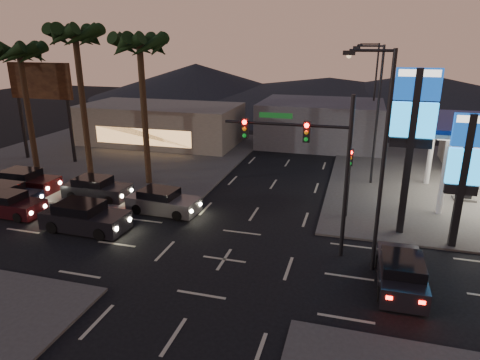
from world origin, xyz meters
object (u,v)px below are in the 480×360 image
(pylon_sign_tall, at_px, (413,120))
(car_lane_a_rear, at_px, (7,195))
(car_lane_a_front, at_px, (84,217))
(pylon_sign_short, at_px, (465,161))
(traffic_signal_mast, at_px, (311,152))
(suv_station, at_px, (401,273))
(car_lane_b_rear, at_px, (25,182))
(car_lane_b_mid, at_px, (97,189))
(car_lane_a_mid, at_px, (9,204))
(car_lane_b_front, at_px, (163,202))

(pylon_sign_tall, xyz_separation_m, car_lane_a_rear, (-24.41, -2.36, -5.73))
(car_lane_a_front, distance_m, car_lane_a_rear, 7.49)
(pylon_sign_short, xyz_separation_m, traffic_signal_mast, (-7.24, -2.51, 0.57))
(suv_station, bearing_deg, car_lane_b_rear, 166.81)
(pylon_sign_short, distance_m, car_lane_b_mid, 22.34)
(traffic_signal_mast, relative_size, car_lane_a_rear, 1.82)
(traffic_signal_mast, xyz_separation_m, car_lane_a_front, (-12.44, -0.82, -4.47))
(car_lane_a_front, bearing_deg, car_lane_b_mid, 116.35)
(pylon_sign_short, distance_m, car_lane_a_front, 20.35)
(pylon_sign_short, height_order, suv_station, pylon_sign_short)
(car_lane_a_mid, xyz_separation_m, car_lane_b_front, (8.94, 2.95, 0.03))
(car_lane_b_mid, xyz_separation_m, suv_station, (19.10, -5.96, -0.01))
(pylon_sign_tall, relative_size, car_lane_a_front, 1.79)
(pylon_sign_short, relative_size, car_lane_a_mid, 1.59)
(car_lane_a_rear, xyz_separation_m, car_lane_b_front, (10.34, 1.62, 0.03))
(pylon_sign_tall, bearing_deg, car_lane_a_rear, -174.48)
(car_lane_a_rear, bearing_deg, suv_station, -7.96)
(pylon_sign_short, bearing_deg, car_lane_a_rear, -177.10)
(car_lane_a_rear, distance_m, car_lane_b_front, 10.46)
(traffic_signal_mast, distance_m, car_lane_b_mid, 15.84)
(car_lane_a_front, height_order, car_lane_b_front, car_lane_a_front)
(car_lane_a_rear, relative_size, car_lane_b_mid, 0.95)
(car_lane_b_mid, height_order, suv_station, car_lane_b_mid)
(pylon_sign_short, distance_m, car_lane_a_mid, 25.96)
(pylon_sign_short, distance_m, car_lane_b_front, 17.04)
(traffic_signal_mast, distance_m, car_lane_a_mid, 18.83)
(car_lane_a_rear, height_order, car_lane_b_mid, car_lane_b_mid)
(car_lane_b_rear, bearing_deg, car_lane_a_mid, -59.99)
(pylon_sign_tall, bearing_deg, car_lane_b_rear, 179.78)
(pylon_sign_tall, xyz_separation_m, car_lane_b_front, (-14.07, -0.74, -5.70))
(pylon_sign_short, relative_size, car_lane_b_mid, 1.51)
(car_lane_b_front, height_order, car_lane_b_mid, car_lane_b_mid)
(pylon_sign_tall, relative_size, pylon_sign_short, 1.29)
(pylon_sign_short, bearing_deg, car_lane_b_front, 179.10)
(traffic_signal_mast, xyz_separation_m, car_lane_b_front, (-9.33, 2.77, -4.54))
(traffic_signal_mast, relative_size, car_lane_b_rear, 1.64)
(traffic_signal_mast, xyz_separation_m, car_lane_b_rear, (-20.46, 3.61, -4.50))
(car_lane_b_front, xyz_separation_m, car_lane_b_rear, (-11.13, 0.84, 0.04))
(car_lane_a_rear, bearing_deg, car_lane_b_mid, 27.67)
(car_lane_a_front, bearing_deg, car_lane_a_mid, 173.67)
(traffic_signal_mast, relative_size, car_lane_b_mid, 1.73)
(car_lane_a_front, relative_size, car_lane_a_mid, 1.14)
(pylon_sign_short, bearing_deg, suv_station, -121.13)
(traffic_signal_mast, relative_size, car_lane_a_front, 1.59)
(car_lane_a_front, bearing_deg, pylon_sign_tall, 14.16)
(car_lane_b_front, bearing_deg, car_lane_a_rear, -171.09)
(pylon_sign_tall, distance_m, car_lane_b_mid, 20.27)
(pylon_sign_short, xyz_separation_m, car_lane_a_front, (-19.69, -3.34, -3.90))
(car_lane_a_mid, bearing_deg, suv_station, -5.13)
(pylon_sign_tall, distance_m, pylon_sign_short, 3.20)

